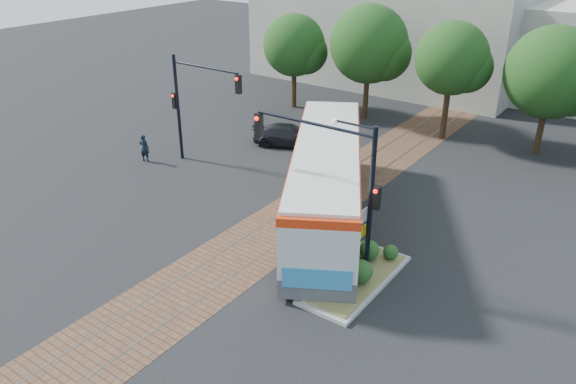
# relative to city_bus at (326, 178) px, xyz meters

# --- Properties ---
(ground) EXTENTS (120.00, 120.00, 0.00)m
(ground) POSITION_rel_city_bus_xyz_m (-1.10, -2.70, -2.01)
(ground) COLOR black
(ground) RESTS_ON ground
(trackbed) EXTENTS (3.60, 40.00, 0.02)m
(trackbed) POSITION_rel_city_bus_xyz_m (-1.10, 1.30, -2.00)
(trackbed) COLOR brown
(trackbed) RESTS_ON ground
(tree_row) EXTENTS (26.40, 5.60, 7.67)m
(tree_row) POSITION_rel_city_bus_xyz_m (0.11, 13.72, 2.84)
(tree_row) COLOR #382314
(tree_row) RESTS_ON ground
(warehouses) EXTENTS (40.00, 13.00, 8.00)m
(warehouses) POSITION_rel_city_bus_xyz_m (-1.63, 26.05, 1.80)
(warehouses) COLOR #ADA899
(warehouses) RESTS_ON ground
(city_bus) EXTENTS (9.12, 13.10, 3.60)m
(city_bus) POSITION_rel_city_bus_xyz_m (0.00, 0.00, 0.00)
(city_bus) COLOR #4C4C4F
(city_bus) RESTS_ON ground
(traffic_island) EXTENTS (2.20, 5.20, 1.13)m
(traffic_island) POSITION_rel_city_bus_xyz_m (3.72, -3.60, -1.68)
(traffic_island) COLOR gray
(traffic_island) RESTS_ON ground
(signal_pole_main) EXTENTS (5.49, 0.46, 6.00)m
(signal_pole_main) POSITION_rel_city_bus_xyz_m (2.76, -3.51, 2.15)
(signal_pole_main) COLOR black
(signal_pole_main) RESTS_ON ground
(signal_pole_left) EXTENTS (4.99, 0.34, 6.00)m
(signal_pole_left) POSITION_rel_city_bus_xyz_m (-9.47, 1.30, 1.86)
(signal_pole_left) COLOR black
(signal_pole_left) RESTS_ON ground
(officer) EXTENTS (0.67, 0.54, 1.59)m
(officer) POSITION_rel_city_bus_xyz_m (-12.00, -0.23, -1.22)
(officer) COLOR black
(officer) RESTS_ON ground
(parked_car) EXTENTS (4.76, 3.38, 1.28)m
(parked_car) POSITION_rel_city_bus_xyz_m (-6.75, 6.61, -1.37)
(parked_car) COLOR black
(parked_car) RESTS_ON ground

